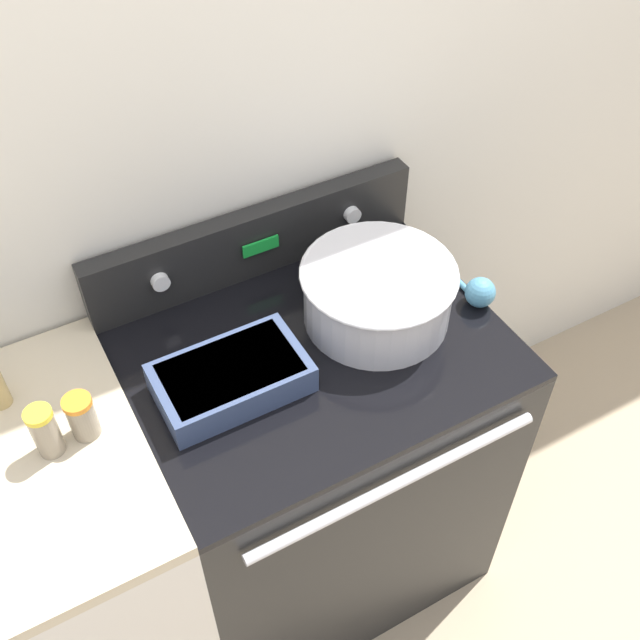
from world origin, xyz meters
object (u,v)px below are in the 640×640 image
Objects in this scene: mixing_bowl at (378,291)px; casserole_dish at (231,377)px; spice_jar_orange_cap at (82,417)px; spice_jar_yellow_cap at (45,431)px; ladle at (475,288)px.

casserole_dish is (-0.37, -0.03, -0.04)m from mixing_bowl.
mixing_bowl reaches higher than spice_jar_orange_cap.
mixing_bowl is at bearing 5.13° from casserole_dish.
mixing_bowl is 0.73m from spice_jar_yellow_cap.
ladle is 0.89m from spice_jar_orange_cap.
casserole_dish is at bearing -3.41° from spice_jar_yellow_cap.
mixing_bowl is 0.37m from casserole_dish.
ladle is at bearing -14.46° from mixing_bowl.
mixing_bowl is 1.12× the size of casserole_dish.
spice_jar_yellow_cap reaches higher than casserole_dish.
casserole_dish is at bearing -5.43° from spice_jar_orange_cap.
spice_jar_orange_cap reaches higher than ladle.
spice_jar_orange_cap is 0.87× the size of spice_jar_yellow_cap.
spice_jar_yellow_cap reaches higher than spice_jar_orange_cap.
casserole_dish is 0.30m from spice_jar_orange_cap.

